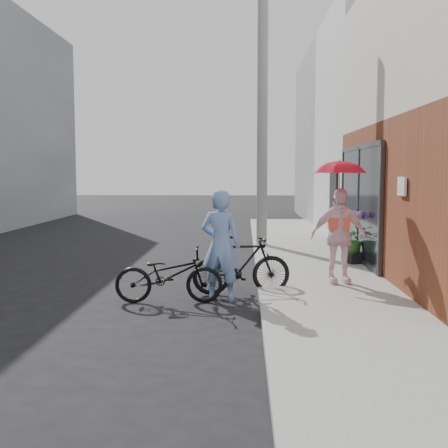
# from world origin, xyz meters

# --- Properties ---
(ground) EXTENTS (80.00, 80.00, 0.00)m
(ground) POSITION_xyz_m (0.00, 0.00, 0.00)
(ground) COLOR black
(ground) RESTS_ON ground
(sidewalk) EXTENTS (2.20, 24.00, 0.12)m
(sidewalk) POSITION_xyz_m (2.10, 2.00, 0.06)
(sidewalk) COLOR gray
(sidewalk) RESTS_ON ground
(curb) EXTENTS (0.12, 24.00, 0.12)m
(curb) POSITION_xyz_m (0.94, 2.00, 0.06)
(curb) COLOR #9E9E99
(curb) RESTS_ON ground
(east_building_far) EXTENTS (8.00, 8.00, 7.00)m
(east_building_far) POSITION_xyz_m (7.20, 16.00, 3.50)
(east_building_far) COLOR gray
(east_building_far) RESTS_ON ground
(utility_pole) EXTENTS (0.28, 0.28, 7.00)m
(utility_pole) POSITION_xyz_m (1.10, 6.00, 3.50)
(utility_pole) COLOR #9E9E99
(utility_pole) RESTS_ON ground
(officer) EXTENTS (0.74, 0.58, 1.78)m
(officer) POSITION_xyz_m (0.27, -0.06, 0.89)
(officer) COLOR #799BD7
(officer) RESTS_ON ground
(bike_left) EXTENTS (1.71, 0.70, 0.88)m
(bike_left) POSITION_xyz_m (-0.53, -0.25, 0.44)
(bike_left) COLOR black
(bike_left) RESTS_ON ground
(bike_right) EXTENTS (1.72, 0.76, 1.00)m
(bike_right) POSITION_xyz_m (0.60, 0.42, 0.50)
(bike_right) COLOR black
(bike_right) RESTS_ON ground
(kimono_woman) EXTENTS (1.01, 0.53, 1.65)m
(kimono_woman) POSITION_xyz_m (2.28, 0.85, 0.94)
(kimono_woman) COLOR white
(kimono_woman) RESTS_ON sidewalk
(parasol) EXTENTS (0.86, 0.86, 0.76)m
(parasol) POSITION_xyz_m (2.28, 0.85, 2.15)
(parasol) COLOR red
(parasol) RESTS_ON kimono_woman
(planter) EXTENTS (0.53, 0.53, 0.22)m
(planter) POSITION_xyz_m (3.00, 3.06, 0.23)
(planter) COLOR black
(planter) RESTS_ON sidewalk
(potted_plant) EXTENTS (0.52, 0.45, 0.57)m
(potted_plant) POSITION_xyz_m (3.00, 3.06, 0.63)
(potted_plant) COLOR #2B6126
(potted_plant) RESTS_ON planter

